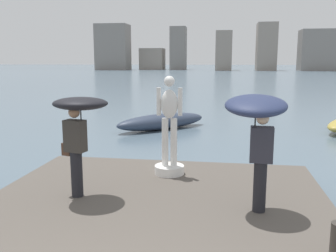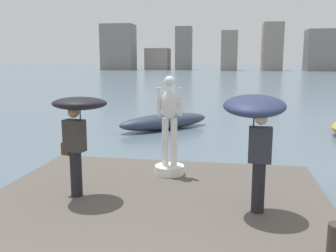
{
  "view_description": "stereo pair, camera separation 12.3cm",
  "coord_description": "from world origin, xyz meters",
  "px_view_note": "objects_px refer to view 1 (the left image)",
  "views": [
    {
      "loc": [
        1.23,
        -2.1,
        2.98
      ],
      "look_at": [
        0.0,
        5.81,
        1.55
      ],
      "focal_mm": 39.74,
      "sensor_mm": 36.0,
      "label": 1
    },
    {
      "loc": [
        1.35,
        -2.08,
        2.98
      ],
      "look_at": [
        0.0,
        5.81,
        1.55
      ],
      "focal_mm": 39.74,
      "sensor_mm": 36.0,
      "label": 2
    }
  ],
  "objects_px": {
    "onlooker_left": "(79,118)",
    "boat_mid": "(162,121)",
    "statue_white_figure": "(169,137)",
    "onlooker_right": "(257,120)"
  },
  "relations": [
    {
      "from": "onlooker_left",
      "to": "boat_mid",
      "type": "xyz_separation_m",
      "value": [
        -0.03,
        9.28,
        -1.57
      ]
    },
    {
      "from": "statue_white_figure",
      "to": "boat_mid",
      "type": "bearing_deg",
      "value": 100.94
    },
    {
      "from": "onlooker_right",
      "to": "boat_mid",
      "type": "xyz_separation_m",
      "value": [
        -3.23,
        9.46,
        -1.66
      ]
    },
    {
      "from": "onlooker_right",
      "to": "boat_mid",
      "type": "bearing_deg",
      "value": 108.87
    },
    {
      "from": "onlooker_left",
      "to": "onlooker_right",
      "type": "relative_size",
      "value": 0.93
    },
    {
      "from": "statue_white_figure",
      "to": "onlooker_left",
      "type": "bearing_deg",
      "value": -130.91
    },
    {
      "from": "onlooker_left",
      "to": "boat_mid",
      "type": "distance_m",
      "value": 9.41
    },
    {
      "from": "onlooker_right",
      "to": "statue_white_figure",
      "type": "bearing_deg",
      "value": 133.65
    },
    {
      "from": "onlooker_left",
      "to": "boat_mid",
      "type": "bearing_deg",
      "value": 90.16
    },
    {
      "from": "statue_white_figure",
      "to": "onlooker_left",
      "type": "height_order",
      "value": "statue_white_figure"
    }
  ]
}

